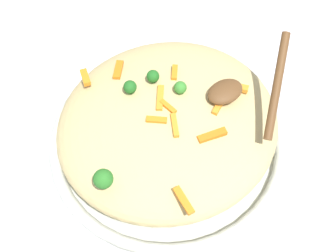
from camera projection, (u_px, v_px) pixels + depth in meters
name	position (u px, v px, depth m)	size (l,w,h in m)	color
ground_plane	(168.00, 150.00, 0.73)	(2.40, 2.40, 0.00)	silver
serving_bowl	(168.00, 142.00, 0.71)	(0.38, 0.38, 0.04)	silver
pasta_mound	(168.00, 123.00, 0.67)	(0.34, 0.32, 0.08)	#D1BA7A
carrot_piece_0	(167.00, 108.00, 0.63)	(0.03, 0.01, 0.01)	orange
carrot_piece_1	(118.00, 70.00, 0.68)	(0.03, 0.01, 0.01)	orange
carrot_piece_2	(235.00, 87.00, 0.66)	(0.04, 0.01, 0.01)	orange
carrot_piece_3	(175.00, 73.00, 0.67)	(0.03, 0.01, 0.01)	orange
carrot_piece_4	(212.00, 135.00, 0.61)	(0.04, 0.01, 0.01)	orange
carrot_piece_5	(184.00, 200.00, 0.56)	(0.04, 0.01, 0.01)	orange
carrot_piece_6	(157.00, 120.00, 0.62)	(0.03, 0.01, 0.01)	orange
carrot_piece_7	(85.00, 77.00, 0.67)	(0.03, 0.01, 0.01)	orange
carrot_piece_8	(175.00, 125.00, 0.61)	(0.04, 0.01, 0.01)	orange
carrot_piece_9	(157.00, 100.00, 0.64)	(0.04, 0.01, 0.01)	orange
carrot_piece_10	(218.00, 107.00, 0.63)	(0.03, 0.01, 0.01)	orange
broccoli_floret_0	(130.00, 87.00, 0.64)	(0.02, 0.02, 0.02)	#205B1C
broccoli_floret_1	(180.00, 88.00, 0.64)	(0.02, 0.02, 0.02)	#377928
broccoli_floret_2	(103.00, 179.00, 0.56)	(0.03, 0.03, 0.03)	#296820
broccoli_floret_3	(153.00, 76.00, 0.65)	(0.02, 0.02, 0.02)	#205B1C
serving_spoon	(243.00, 90.00, 0.63)	(0.13, 0.12, 0.08)	brown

